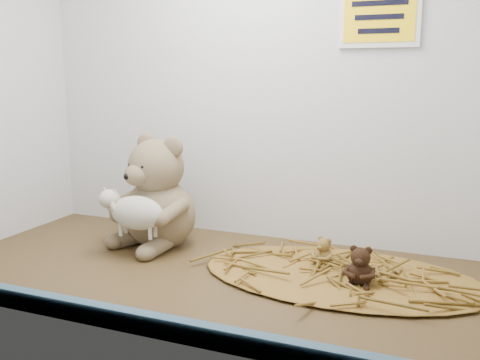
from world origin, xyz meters
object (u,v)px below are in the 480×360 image
at_px(main_teddy, 159,191).
at_px(mini_teddy_tan, 324,250).
at_px(toy_lamb, 137,213).
at_px(mini_teddy_brown, 360,264).

relative_size(main_teddy, mini_teddy_tan, 4.44).
bearing_deg(toy_lamb, mini_teddy_brown, 0.39).
xyz_separation_m(main_teddy, toy_lamb, (0.00, -0.10, -0.03)).
xyz_separation_m(toy_lamb, mini_teddy_tan, (0.42, 0.09, -0.06)).
distance_m(toy_lamb, mini_teddy_brown, 0.52).
distance_m(main_teddy, mini_teddy_tan, 0.43).
xyz_separation_m(main_teddy, mini_teddy_tan, (0.42, -0.01, -0.10)).
bearing_deg(toy_lamb, main_teddy, 90.00).
bearing_deg(mini_teddy_brown, main_teddy, 168.93).
bearing_deg(main_teddy, mini_teddy_brown, 9.57).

